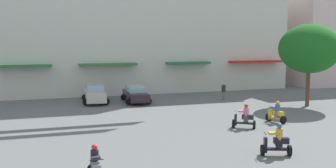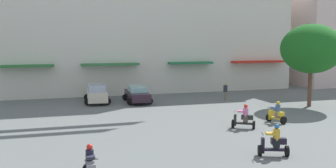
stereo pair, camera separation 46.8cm
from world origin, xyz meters
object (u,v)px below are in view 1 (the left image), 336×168
(scooter_rider_1, at_px, (276,114))
(plaza_tree_1, at_px, (309,49))
(scooter_rider_9, at_px, (244,118))
(pedestrian_1, at_px, (224,90))
(parked_car_1, at_px, (136,94))
(scooter_rider_0, at_px, (95,166))
(scooter_rider_8, at_px, (277,142))
(parked_car_0, at_px, (95,94))

(scooter_rider_1, bearing_deg, plaza_tree_1, 38.07)
(scooter_rider_9, height_order, pedestrian_1, pedestrian_1)
(parked_car_1, xyz_separation_m, scooter_rider_0, (-6.15, -18.54, -0.15))
(plaza_tree_1, bearing_deg, scooter_rider_8, -132.72)
(scooter_rider_0, bearing_deg, plaza_tree_1, 32.22)
(plaza_tree_1, distance_m, parked_car_0, 18.55)
(plaza_tree_1, height_order, parked_car_1, plaza_tree_1)
(scooter_rider_9, bearing_deg, plaza_tree_1, 32.24)
(plaza_tree_1, xyz_separation_m, scooter_rider_9, (-9.16, -5.78, -4.14))
(scooter_rider_0, xyz_separation_m, scooter_rider_1, (13.08, 7.29, 0.01))
(scooter_rider_8, bearing_deg, pedestrian_1, 71.90)
(plaza_tree_1, height_order, scooter_rider_1, plaza_tree_1)
(scooter_rider_9, xyz_separation_m, pedestrian_1, (3.97, 10.94, 0.27))
(pedestrian_1, bearing_deg, scooter_rider_0, -129.19)
(scooter_rider_0, bearing_deg, scooter_rider_9, 32.19)
(parked_car_1, height_order, pedestrian_1, pedestrian_1)
(plaza_tree_1, distance_m, scooter_rider_1, 8.98)
(plaza_tree_1, distance_m, scooter_rider_9, 11.59)
(plaza_tree_1, height_order, parked_car_0, plaza_tree_1)
(plaza_tree_1, xyz_separation_m, parked_car_1, (-13.18, 6.35, -4.04))
(scooter_rider_1, xyz_separation_m, scooter_rider_8, (-4.39, -6.63, 0.06))
(plaza_tree_1, distance_m, pedestrian_1, 8.28)
(parked_car_0, height_order, parked_car_1, parked_car_0)
(parked_car_1, bearing_deg, parked_car_0, 165.48)
(parked_car_1, bearing_deg, plaza_tree_1, -25.73)
(parked_car_1, height_order, scooter_rider_0, parked_car_1)
(parked_car_1, distance_m, scooter_rider_0, 19.53)
(parked_car_1, bearing_deg, scooter_rider_0, -108.35)
(scooter_rider_0, height_order, scooter_rider_9, scooter_rider_9)
(scooter_rider_0, bearing_deg, parked_car_1, 71.65)
(parked_car_0, bearing_deg, scooter_rider_8, -72.35)
(parked_car_0, xyz_separation_m, parked_car_1, (3.43, -0.89, -0.06))
(parked_car_1, bearing_deg, scooter_rider_9, -71.63)
(scooter_rider_1, relative_size, scooter_rider_8, 0.94)
(plaza_tree_1, xyz_separation_m, pedestrian_1, (-5.19, 5.17, -3.87))
(parked_car_0, relative_size, scooter_rider_0, 3.18)
(scooter_rider_1, xyz_separation_m, scooter_rider_9, (-2.90, -0.88, 0.04))
(plaza_tree_1, distance_m, scooter_rider_0, 23.23)
(scooter_rider_9, relative_size, pedestrian_1, 0.96)
(plaza_tree_1, distance_m, scooter_rider_8, 16.22)
(parked_car_1, relative_size, scooter_rider_8, 2.87)
(plaza_tree_1, bearing_deg, scooter_rider_1, -141.93)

